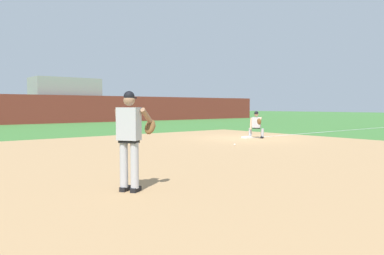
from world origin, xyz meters
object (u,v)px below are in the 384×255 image
(first_base_bag, at_px, (247,137))
(first_baseman, at_px, (256,123))
(baseball, at_px, (235,145))
(pitcher, at_px, (131,135))

(first_base_bag, distance_m, first_baseman, 0.84)
(baseball, bearing_deg, first_baseman, 28.26)
(pitcher, bearing_deg, baseball, 31.77)
(first_base_bag, height_order, first_baseman, first_baseman)
(pitcher, bearing_deg, first_baseman, 30.70)
(first_base_bag, height_order, baseball, first_base_bag)
(first_baseman, bearing_deg, first_base_bag, 141.77)
(first_base_bag, relative_size, first_baseman, 0.28)
(baseball, bearing_deg, pitcher, -148.23)
(first_base_bag, height_order, pitcher, pitcher)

